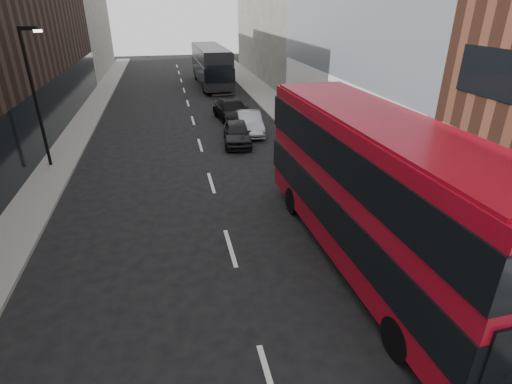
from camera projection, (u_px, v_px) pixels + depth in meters
sidewalk_right at (291, 117)px, 31.06m from camera, size 3.00×80.00×0.15m
sidewalk_left at (80, 130)px, 28.04m from camera, size 2.00×80.00×0.15m
building_left_mid at (22, 20)px, 28.80m from camera, size 5.00×24.00×14.00m
building_left_far at (78, 18)px, 48.43m from camera, size 5.00×20.00×13.00m
street_lamp at (35, 90)px, 20.06m from camera, size 1.06×0.22×7.00m
red_bus at (375, 187)px, 12.74m from camera, size 3.36×12.64×5.06m
grey_bus at (211, 65)px, 42.71m from camera, size 3.16×12.55×4.03m
car_a at (237, 133)px, 25.24m from camera, size 2.15×4.36×1.43m
car_b at (249, 123)px, 27.27m from camera, size 1.85×4.53×1.46m
car_c at (232, 110)px, 30.20m from camera, size 2.75×5.63×1.58m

